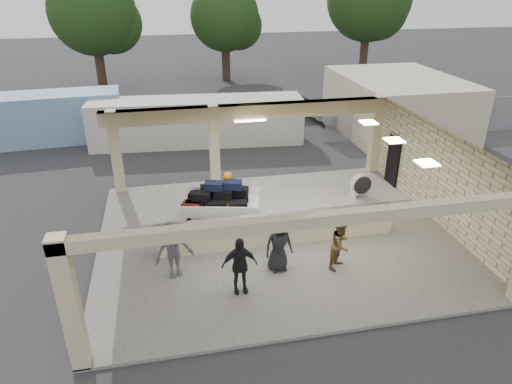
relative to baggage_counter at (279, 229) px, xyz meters
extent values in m
plane|color=#2D2C2F|center=(0.00, 0.50, -0.59)|extent=(120.00, 120.00, 0.00)
cube|color=#615E5A|center=(0.00, 0.50, -0.54)|extent=(12.00, 10.00, 0.10)
cube|color=tan|center=(0.00, 0.50, 2.91)|extent=(12.00, 10.00, 0.02)
cube|color=beige|center=(6.00, 0.50, 1.16)|extent=(0.02, 10.00, 3.50)
cube|color=black|center=(5.94, 3.70, 0.56)|extent=(0.10, 0.95, 2.10)
cube|color=tan|center=(0.00, 5.25, 2.61)|extent=(12.00, 0.50, 0.60)
cube|color=tan|center=(0.00, -4.35, 2.76)|extent=(12.00, 0.30, 0.30)
cube|color=tan|center=(-5.50, 5.25, 1.21)|extent=(0.40, 0.40, 3.50)
cube|color=tan|center=(-1.50, 5.25, 1.21)|extent=(0.40, 0.40, 3.50)
cube|color=tan|center=(5.80, 5.30, 1.21)|extent=(0.40, 0.40, 3.50)
cube|color=tan|center=(-5.80, -4.30, 1.21)|extent=(0.40, 0.40, 3.50)
cube|color=white|center=(0.00, 5.00, 2.29)|extent=(1.30, 0.12, 0.06)
cube|color=#FFEABF|center=(3.80, 2.00, 2.88)|extent=(0.55, 0.55, 0.04)
cube|color=#FFEABF|center=(3.80, 0.00, 2.88)|extent=(0.55, 0.55, 0.04)
cube|color=#FFEABF|center=(3.80, -2.00, 2.88)|extent=(0.55, 0.55, 0.04)
cube|color=beige|center=(0.00, 0.00, -0.04)|extent=(8.00, 0.50, 0.90)
cube|color=#B7B7BC|center=(0.00, 0.00, 0.46)|extent=(8.20, 0.58, 0.06)
cube|color=white|center=(-1.72, 1.74, 0.17)|extent=(3.04, 2.22, 0.13)
cylinder|color=black|center=(-2.92, 1.40, -0.27)|extent=(0.23, 0.46, 0.44)
cylinder|color=black|center=(-2.65, 2.58, -0.27)|extent=(0.23, 0.46, 0.44)
cylinder|color=black|center=(-0.79, 0.91, -0.27)|extent=(0.23, 0.46, 0.44)
cylinder|color=black|center=(-0.52, 2.08, -0.27)|extent=(0.23, 0.46, 0.44)
cube|color=white|center=(-1.54, 2.54, 0.39)|extent=(2.68, 0.67, 0.33)
cube|color=white|center=(-1.91, 0.94, 0.39)|extent=(2.68, 0.67, 0.33)
cube|color=black|center=(-2.65, 1.62, 0.38)|extent=(0.71, 0.55, 0.28)
cube|color=black|center=(-1.90, 1.45, 0.38)|extent=(0.71, 0.55, 0.28)
cube|color=black|center=(-1.16, 1.27, 0.38)|extent=(0.71, 0.55, 0.28)
cube|color=black|center=(-2.50, 2.26, 0.38)|extent=(0.71, 0.55, 0.28)
cube|color=black|center=(-1.75, 2.09, 0.38)|extent=(0.71, 0.55, 0.28)
cube|color=black|center=(-1.01, 1.91, 0.38)|extent=(0.71, 0.55, 0.28)
cube|color=black|center=(-2.41, 1.68, 0.67)|extent=(0.71, 0.55, 0.28)
cube|color=black|center=(-1.62, 1.72, 0.67)|extent=(0.71, 0.55, 0.28)
cube|color=black|center=(-1.03, 1.81, 0.67)|extent=(0.71, 0.55, 0.28)
cube|color=black|center=(-2.07, 2.16, 0.67)|extent=(0.71, 0.55, 0.28)
cube|color=black|center=(-1.94, 1.79, 0.97)|extent=(0.71, 0.55, 0.28)
cube|color=black|center=(-1.27, 1.75, 0.97)|extent=(0.71, 0.55, 0.28)
cube|color=#590F0C|center=(-2.78, 1.54, 0.38)|extent=(0.71, 0.55, 0.28)
cylinder|color=white|center=(4.15, 2.78, 0.04)|extent=(0.88, 0.35, 0.87)
cylinder|color=black|center=(4.15, 2.78, 0.04)|extent=(0.79, 0.38, 0.77)
cube|color=white|center=(3.86, 2.78, -0.34)|extent=(0.06, 0.48, 0.29)
cube|color=white|center=(4.44, 2.78, -0.34)|extent=(0.06, 0.48, 0.29)
imported|color=orange|center=(-1.46, 2.03, 0.43)|extent=(0.56, 0.75, 1.84)
imported|color=brown|center=(1.49, -1.79, 0.31)|extent=(0.80, 0.77, 1.59)
imported|color=black|center=(-1.73, -2.37, 0.39)|extent=(1.03, 0.40, 1.74)
imported|color=#4B4B50|center=(-3.50, -1.28, 0.43)|extent=(1.26, 0.75, 1.84)
imported|color=black|center=(-0.39, -1.53, 0.39)|extent=(0.90, 0.46, 1.76)
imported|color=white|center=(7.98, 13.20, 0.10)|extent=(5.11, 3.08, 1.37)
imported|color=white|center=(12.58, 14.48, 0.05)|extent=(4.21, 2.00, 1.28)
imported|color=black|center=(4.80, 15.15, 0.16)|extent=(4.66, 2.11, 1.50)
cube|color=silver|center=(-1.76, 10.90, 0.62)|extent=(11.32, 3.07, 2.42)
cube|color=#7A98C3|center=(-10.84, 12.71, 0.72)|extent=(10.23, 3.21, 2.62)
cylinder|color=gray|center=(5.00, 9.50, 0.41)|extent=(0.06, 0.06, 2.00)
cylinder|color=gray|center=(7.00, 9.50, 0.41)|extent=(0.06, 0.06, 2.00)
cylinder|color=gray|center=(9.00, 9.50, 0.41)|extent=(0.06, 0.06, 2.00)
cylinder|color=gray|center=(11.00, 9.50, 0.41)|extent=(0.06, 0.06, 2.00)
cylinder|color=gray|center=(13.00, 9.50, 0.41)|extent=(0.06, 0.06, 2.00)
cylinder|color=gray|center=(15.00, 9.50, 0.41)|extent=(0.06, 0.06, 2.00)
cube|color=gray|center=(11.00, 9.50, 0.41)|extent=(12.00, 0.02, 2.00)
cylinder|color=gray|center=(11.00, 9.50, 1.41)|extent=(12.00, 0.05, 0.05)
cylinder|color=#382619|center=(-8.00, 24.50, 1.66)|extent=(0.70, 0.70, 4.50)
sphere|color=black|center=(-8.00, 24.50, 5.26)|extent=(6.30, 6.30, 6.30)
sphere|color=black|center=(-6.80, 25.10, 4.36)|extent=(4.50, 4.50, 4.50)
cylinder|color=#382619|center=(2.00, 26.50, 1.41)|extent=(0.70, 0.70, 4.00)
sphere|color=black|center=(2.00, 26.50, 4.61)|extent=(5.60, 5.60, 5.60)
sphere|color=black|center=(3.20, 27.10, 3.81)|extent=(4.00, 4.00, 4.00)
cylinder|color=#382619|center=(14.00, 25.50, 1.91)|extent=(0.70, 0.70, 5.00)
sphere|color=black|center=(15.20, 26.10, 4.91)|extent=(5.00, 5.00, 5.00)
cube|color=beige|center=(9.50, 10.50, 1.01)|extent=(6.00, 8.00, 3.20)
camera|label=1|loc=(-3.38, -12.85, 7.76)|focal=32.00mm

